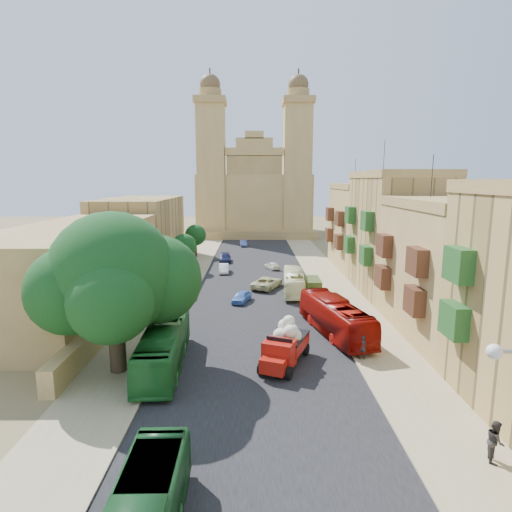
{
  "coord_description": "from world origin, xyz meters",
  "views": [
    {
      "loc": [
        -0.38,
        -23.28,
        12.74
      ],
      "look_at": [
        0.0,
        26.0,
        4.0
      ],
      "focal_mm": 30.0,
      "sensor_mm": 36.0,
      "label": 1
    }
  ],
  "objects_px": {
    "olive_pickup": "(312,286)",
    "car_blue_b": "(244,243)",
    "car_blue_a": "(242,297)",
    "car_white_b": "(272,266)",
    "bus_green_north": "(164,347)",
    "car_dkblue": "(225,258)",
    "ficus_tree": "(115,279)",
    "car_cream": "(267,282)",
    "car_white_a": "(224,268)",
    "bus_red_east": "(335,317)",
    "street_tree_c": "(184,246)",
    "street_tree_a": "(140,297)",
    "church": "(254,194)",
    "pedestrian_b": "(495,441)",
    "pedestrian_a": "(362,347)",
    "street_tree_d": "(195,235)",
    "red_truck": "(285,344)",
    "pedestrian_c": "(349,326)",
    "street_tree_b": "(168,268)",
    "bus_cream_east": "(294,282)"
  },
  "relations": [
    {
      "from": "olive_pickup",
      "to": "pedestrian_a",
      "type": "bearing_deg",
      "value": -86.87
    },
    {
      "from": "street_tree_d",
      "to": "car_blue_b",
      "type": "relative_size",
      "value": 1.48
    },
    {
      "from": "street_tree_c",
      "to": "car_white_a",
      "type": "xyz_separation_m",
      "value": [
        5.57,
        -0.8,
        -2.99
      ]
    },
    {
      "from": "red_truck",
      "to": "car_blue_b",
      "type": "height_order",
      "value": "red_truck"
    },
    {
      "from": "car_white_a",
      "to": "car_blue_b",
      "type": "distance_m",
      "value": 24.55
    },
    {
      "from": "church",
      "to": "car_cream",
      "type": "relative_size",
      "value": 7.07
    },
    {
      "from": "bus_green_north",
      "to": "car_blue_a",
      "type": "height_order",
      "value": "bus_green_north"
    },
    {
      "from": "street_tree_a",
      "to": "olive_pickup",
      "type": "bearing_deg",
      "value": 37.03
    },
    {
      "from": "olive_pickup",
      "to": "bus_cream_east",
      "type": "bearing_deg",
      "value": -176.19
    },
    {
      "from": "street_tree_d",
      "to": "red_truck",
      "type": "height_order",
      "value": "street_tree_d"
    },
    {
      "from": "pedestrian_c",
      "to": "street_tree_b",
      "type": "bearing_deg",
      "value": -140.41
    },
    {
      "from": "street_tree_c",
      "to": "street_tree_d",
      "type": "distance_m",
      "value": 12.0
    },
    {
      "from": "olive_pickup",
      "to": "car_blue_b",
      "type": "bearing_deg",
      "value": 103.83
    },
    {
      "from": "bus_red_east",
      "to": "pedestrian_a",
      "type": "xyz_separation_m",
      "value": [
        1.0,
        -5.04,
        -0.58
      ]
    },
    {
      "from": "bus_red_east",
      "to": "car_white_a",
      "type": "xyz_separation_m",
      "value": [
        -10.93,
        24.35,
        -0.87
      ]
    },
    {
      "from": "church",
      "to": "ficus_tree",
      "type": "xyz_separation_m",
      "value": [
        -9.4,
        -74.61,
        -3.11
      ]
    },
    {
      "from": "pedestrian_a",
      "to": "red_truck",
      "type": "bearing_deg",
      "value": 19.58
    },
    {
      "from": "street_tree_a",
      "to": "car_dkblue",
      "type": "relative_size",
      "value": 1.0
    },
    {
      "from": "street_tree_d",
      "to": "car_white_b",
      "type": "xyz_separation_m",
      "value": [
        12.41,
        -10.45,
        -3.12
      ]
    },
    {
      "from": "street_tree_c",
      "to": "bus_cream_east",
      "type": "xyz_separation_m",
      "value": [
        14.31,
        -11.71,
        -2.31
      ]
    },
    {
      "from": "church",
      "to": "car_cream",
      "type": "xyz_separation_m",
      "value": [
        1.32,
        -52.23,
        -8.8
      ]
    },
    {
      "from": "car_white_b",
      "to": "bus_red_east",
      "type": "bearing_deg",
      "value": 75.0
    },
    {
      "from": "car_blue_a",
      "to": "car_white_b",
      "type": "xyz_separation_m",
      "value": [
        3.97,
        17.03,
        -0.05
      ]
    },
    {
      "from": "street_tree_c",
      "to": "pedestrian_b",
      "type": "xyz_separation_m",
      "value": [
        20.72,
        -41.6,
        -2.62
      ]
    },
    {
      "from": "car_cream",
      "to": "street_tree_c",
      "type": "bearing_deg",
      "value": -15.37
    },
    {
      "from": "car_white_a",
      "to": "bus_green_north",
      "type": "bearing_deg",
      "value": -97.32
    },
    {
      "from": "car_white_b",
      "to": "pedestrian_a",
      "type": "distance_m",
      "value": 32.15
    },
    {
      "from": "street_tree_b",
      "to": "olive_pickup",
      "type": "relative_size",
      "value": 1.12
    },
    {
      "from": "ficus_tree",
      "to": "car_cream",
      "type": "relative_size",
      "value": 2.11
    },
    {
      "from": "street_tree_d",
      "to": "car_blue_a",
      "type": "relative_size",
      "value": 1.56
    },
    {
      "from": "street_tree_a",
      "to": "red_truck",
      "type": "relative_size",
      "value": 0.74
    },
    {
      "from": "ficus_tree",
      "to": "car_blue_b",
      "type": "distance_m",
      "value": 56.41
    },
    {
      "from": "street_tree_c",
      "to": "car_blue_b",
      "type": "bearing_deg",
      "value": 71.72
    },
    {
      "from": "church",
      "to": "car_dkblue",
      "type": "height_order",
      "value": "church"
    },
    {
      "from": "bus_red_east",
      "to": "pedestrian_c",
      "type": "height_order",
      "value": "bus_red_east"
    },
    {
      "from": "bus_red_east",
      "to": "pedestrian_b",
      "type": "height_order",
      "value": "bus_red_east"
    },
    {
      "from": "bus_green_north",
      "to": "car_cream",
      "type": "height_order",
      "value": "bus_green_north"
    },
    {
      "from": "street_tree_d",
      "to": "bus_cream_east",
      "type": "height_order",
      "value": "street_tree_d"
    },
    {
      "from": "street_tree_a",
      "to": "street_tree_d",
      "type": "relative_size",
      "value": 0.81
    },
    {
      "from": "bus_green_north",
      "to": "car_dkblue",
      "type": "bearing_deg",
      "value": 84.61
    },
    {
      "from": "bus_green_north",
      "to": "car_white_a",
      "type": "height_order",
      "value": "bus_green_north"
    },
    {
      "from": "church",
      "to": "car_blue_a",
      "type": "relative_size",
      "value": 10.4
    },
    {
      "from": "street_tree_d",
      "to": "car_white_a",
      "type": "relative_size",
      "value": 1.46
    },
    {
      "from": "pedestrian_c",
      "to": "pedestrian_b",
      "type": "bearing_deg",
      "value": -0.67
    },
    {
      "from": "street_tree_a",
      "to": "bus_green_north",
      "type": "height_order",
      "value": "street_tree_a"
    },
    {
      "from": "pedestrian_b",
      "to": "pedestrian_c",
      "type": "bearing_deg",
      "value": 31.13
    },
    {
      "from": "street_tree_b",
      "to": "bus_red_east",
      "type": "distance_m",
      "value": 21.15
    },
    {
      "from": "pedestrian_c",
      "to": "street_tree_a",
      "type": "bearing_deg",
      "value": -108.01
    },
    {
      "from": "ficus_tree",
      "to": "pedestrian_a",
      "type": "distance_m",
      "value": 17.86
    },
    {
      "from": "church",
      "to": "street_tree_a",
      "type": "relative_size",
      "value": 8.26
    }
  ]
}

